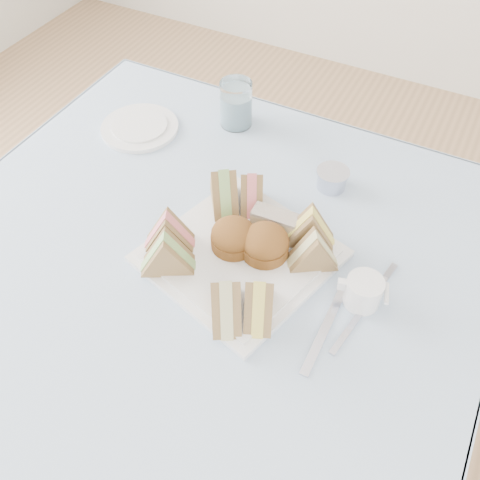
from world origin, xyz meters
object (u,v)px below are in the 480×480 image
at_px(table, 204,364).
at_px(water_glass, 236,104).
at_px(creamer_jug, 363,292).
at_px(serving_plate, 240,256).

xyz_separation_m(table, water_glass, (-0.12, 0.40, 0.43)).
xyz_separation_m(table, creamer_jug, (0.29, 0.06, 0.40)).
distance_m(serving_plate, creamer_jug, 0.22).
distance_m(table, serving_plate, 0.39).
distance_m(water_glass, creamer_jug, 0.54).
relative_size(serving_plate, creamer_jug, 4.72).
bearing_deg(creamer_jug, serving_plate, 166.65).
bearing_deg(serving_plate, creamer_jug, 18.54).
height_order(table, serving_plate, serving_plate).
relative_size(serving_plate, water_glass, 2.77).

